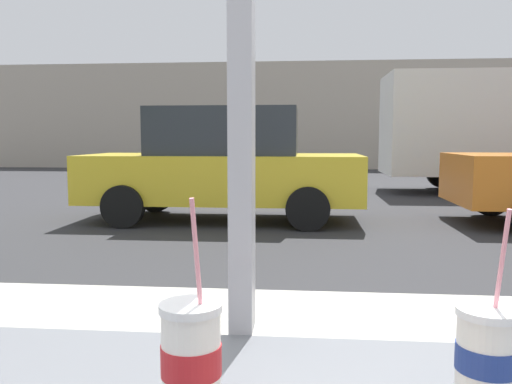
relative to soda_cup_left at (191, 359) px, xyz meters
name	(u,v)px	position (x,y,z in m)	size (l,w,h in m)	color
ground_plane	(297,216)	(0.03, 8.29, -1.01)	(60.00, 60.00, 0.00)	#2D2D30
sidewalk_strip	(277,381)	(0.03, 1.89, -0.94)	(16.00, 2.80, 0.15)	#B2ADA3
building_facade_far	(302,116)	(0.03, 22.62, 1.27)	(28.00, 1.20, 4.56)	#A89E8E
soda_cup_left	(191,359)	(0.00, 0.00, 0.00)	(0.09, 0.09, 0.33)	white
soda_cup_right	(487,356)	(0.45, 0.07, -0.01)	(0.10, 0.10, 0.31)	silver
parked_car_yellow	(224,165)	(-1.14, 7.68, -0.11)	(4.41, 1.92, 1.81)	gold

